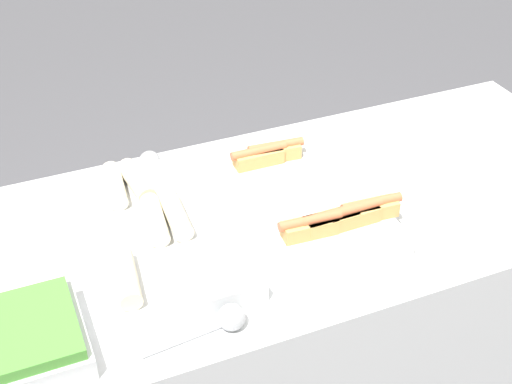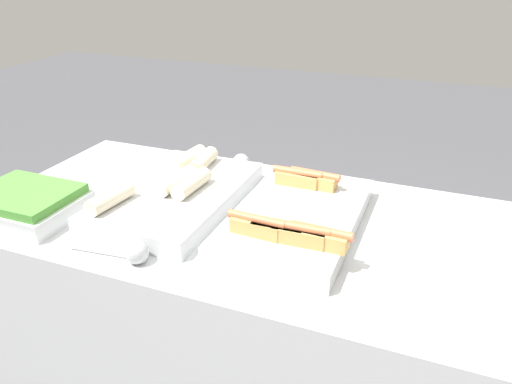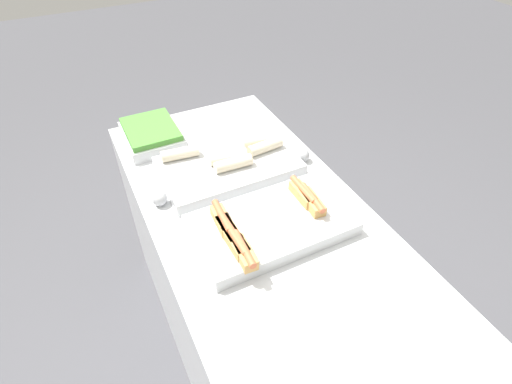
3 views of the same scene
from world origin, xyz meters
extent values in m
plane|color=#4C4C51|center=(0.00, 0.00, 0.00)|extent=(12.00, 12.00, 0.00)
cube|color=silver|center=(0.00, 0.00, 0.46)|extent=(1.73, 0.73, 0.91)
cube|color=silver|center=(0.02, 0.00, 0.94)|extent=(0.30, 0.52, 0.05)
cube|color=tan|center=(0.02, 0.15, 0.98)|extent=(0.13, 0.05, 0.04)
cylinder|color=#D66B42|center=(0.02, 0.15, 1.00)|extent=(0.14, 0.03, 0.02)
cube|color=tan|center=(0.12, -0.15, 0.98)|extent=(0.12, 0.05, 0.04)
cylinder|color=#D66B42|center=(0.12, -0.15, 1.00)|extent=(0.14, 0.03, 0.02)
cube|color=tan|center=(0.02, -0.15, 0.98)|extent=(0.12, 0.05, 0.04)
cylinder|color=#D66B42|center=(0.02, -0.15, 1.00)|extent=(0.14, 0.02, 0.02)
cube|color=tan|center=(-0.04, -0.15, 0.98)|extent=(0.12, 0.05, 0.04)
cylinder|color=#D66B42|center=(-0.04, -0.15, 1.00)|extent=(0.14, 0.03, 0.02)
cube|color=tan|center=(-0.03, 0.15, 0.98)|extent=(0.12, 0.05, 0.04)
cylinder|color=#D66B42|center=(-0.03, 0.15, 1.00)|extent=(0.14, 0.02, 0.02)
cube|color=tan|center=(0.07, -0.15, 0.98)|extent=(0.12, 0.05, 0.04)
cylinder|color=#D66B42|center=(0.07, -0.15, 1.00)|extent=(0.14, 0.03, 0.02)
cube|color=silver|center=(-0.34, 0.00, 0.94)|extent=(0.32, 0.52, 0.05)
cylinder|color=beige|center=(-0.33, 0.16, 0.99)|extent=(0.06, 0.15, 0.04)
cylinder|color=beige|center=(-0.29, 0.00, 0.99)|extent=(0.05, 0.15, 0.04)
cylinder|color=beige|center=(-0.34, 0.00, 0.99)|extent=(0.06, 0.15, 0.04)
cylinder|color=beige|center=(-0.39, 0.16, 0.99)|extent=(0.06, 0.15, 0.04)
cylinder|color=beige|center=(-0.44, -0.16, 0.99)|extent=(0.06, 0.15, 0.04)
cube|color=silver|center=(-0.68, -0.21, 0.94)|extent=(0.28, 0.22, 0.05)
cube|color=#4C9338|center=(-0.68, -0.21, 0.98)|extent=(0.26, 0.21, 0.02)
cylinder|color=#B2B5BA|center=(-0.36, -0.30, 0.92)|extent=(0.18, 0.03, 0.01)
sphere|color=#B2B5BA|center=(-0.27, -0.30, 0.94)|extent=(0.05, 0.05, 0.05)
cylinder|color=#B2B5BA|center=(-0.36, 0.30, 0.92)|extent=(0.19, 0.01, 0.01)
sphere|color=#B2B5BA|center=(-0.27, 0.30, 0.94)|extent=(0.05, 0.05, 0.05)
camera|label=1|loc=(-0.60, -1.21, 1.94)|focal=50.00mm
camera|label=2|loc=(0.34, -1.09, 1.56)|focal=35.00mm
camera|label=3|loc=(0.82, -0.46, 1.89)|focal=28.00mm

